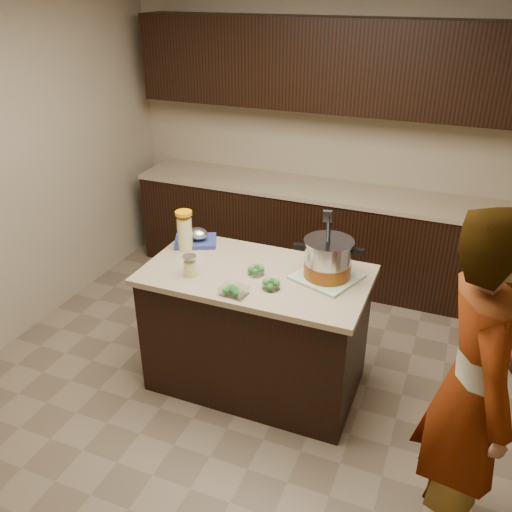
% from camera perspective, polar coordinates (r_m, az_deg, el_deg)
% --- Properties ---
extents(ground_plane, '(4.00, 4.00, 0.00)m').
position_cam_1_polar(ground_plane, '(4.02, 0.00, -13.05)').
color(ground_plane, brown).
rests_on(ground_plane, ground).
extents(room_shell, '(4.04, 4.04, 2.72)m').
position_cam_1_polar(room_shell, '(3.19, 0.00, 11.16)').
color(room_shell, tan).
rests_on(room_shell, ground).
extents(back_cabinets, '(3.60, 0.63, 2.33)m').
position_cam_1_polar(back_cabinets, '(5.01, 7.57, 7.62)').
color(back_cabinets, black).
rests_on(back_cabinets, ground).
extents(island, '(1.46, 0.81, 0.90)m').
position_cam_1_polar(island, '(3.74, 0.00, -7.76)').
color(island, black).
rests_on(island, ground).
extents(dish_towel, '(0.46, 0.46, 0.02)m').
position_cam_1_polar(dish_towel, '(3.47, 7.45, -2.19)').
color(dish_towel, '#63885C').
rests_on(dish_towel, island).
extents(stock_pot, '(0.44, 0.37, 0.45)m').
position_cam_1_polar(stock_pot, '(3.41, 7.57, -0.52)').
color(stock_pot, '#B7B7BC').
rests_on(stock_pot, dish_towel).
extents(lemonade_pitcher, '(0.14, 0.14, 0.28)m').
position_cam_1_polar(lemonade_pitcher, '(3.79, -7.51, 2.51)').
color(lemonade_pitcher, '#D4D382').
rests_on(lemonade_pitcher, island).
extents(mason_jar, '(0.12, 0.12, 0.15)m').
position_cam_1_polar(mason_jar, '(3.47, -6.98, -1.06)').
color(mason_jar, '#D4D382').
rests_on(mason_jar, island).
extents(broccoli_tub_left, '(0.11, 0.11, 0.05)m').
position_cam_1_polar(broccoli_tub_left, '(3.47, 0.00, -1.59)').
color(broccoli_tub_left, silver).
rests_on(broccoli_tub_left, island).
extents(broccoli_tub_right, '(0.12, 0.12, 0.05)m').
position_cam_1_polar(broccoli_tub_right, '(3.32, 1.60, -3.08)').
color(broccoli_tub_right, silver).
rests_on(broccoli_tub_right, island).
extents(broccoli_tub_rect, '(0.17, 0.13, 0.06)m').
position_cam_1_polar(broccoli_tub_rect, '(3.26, -2.36, -3.69)').
color(broccoli_tub_rect, silver).
rests_on(broccoli_tub_rect, island).
extents(blue_tray, '(0.36, 0.33, 0.11)m').
position_cam_1_polar(blue_tray, '(3.90, -6.29, 1.85)').
color(blue_tray, navy).
rests_on(blue_tray, island).
extents(person, '(0.60, 0.76, 1.82)m').
position_cam_1_polar(person, '(2.75, 21.84, -13.06)').
color(person, gray).
rests_on(person, ground).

